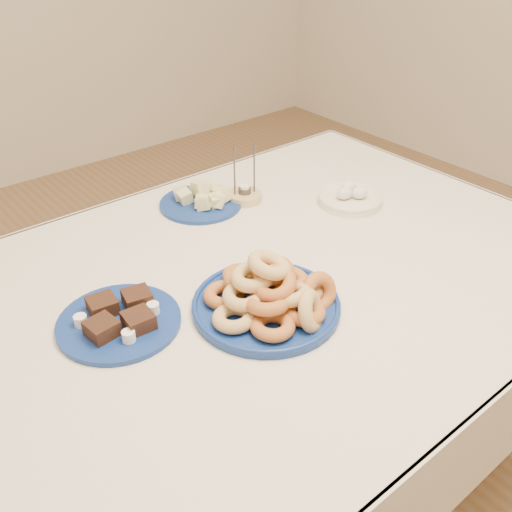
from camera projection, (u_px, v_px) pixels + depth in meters
name	position (u px, v px, depth m)	size (l,w,h in m)	color
ground	(245.00, 489.00, 1.69)	(5.00, 5.00, 0.00)	brown
dining_table	(243.00, 320.00, 1.34)	(1.71, 1.11, 0.75)	brown
donut_platter	(269.00, 296.00, 1.19)	(0.41, 0.41, 0.14)	navy
melon_plate	(203.00, 200.00, 1.59)	(0.28, 0.28, 0.08)	navy
brownie_plate	(120.00, 319.00, 1.16)	(0.30, 0.30, 0.04)	navy
candle_holder	(245.00, 195.00, 1.62)	(0.13, 0.13, 0.16)	tan
egg_bowl	(350.00, 198.00, 1.60)	(0.23, 0.23, 0.06)	#EFE6CF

